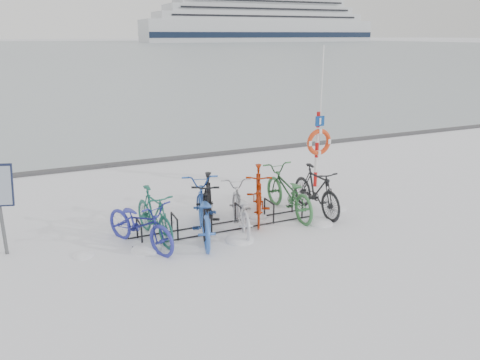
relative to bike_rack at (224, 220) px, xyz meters
name	(u,v)px	position (x,y,z in m)	size (l,w,h in m)	color
ground	(224,228)	(0.00, 0.00, -0.18)	(900.00, 900.00, 0.00)	white
ice_sheet	(38,47)	(0.00, 155.00, -0.17)	(400.00, 298.00, 0.02)	#A5B2BA
quay_edge	(156,160)	(0.00, 5.90, -0.13)	(400.00, 0.25, 0.10)	#3F3F42
bike_rack	(224,220)	(0.00, 0.00, 0.00)	(4.00, 0.48, 0.46)	black
lifebuoy_station	(319,142)	(3.34, 1.59, 1.06)	(0.71, 0.22, 3.69)	#B00F0E
cruise_ferry	(260,20)	(111.02, 225.10, 11.07)	(125.77, 23.75, 41.32)	silver
bike_0	(140,222)	(-1.81, -0.18, 0.32)	(0.67, 1.92, 1.01)	#292D97
bike_1	(154,213)	(-1.46, 0.09, 0.35)	(0.50, 1.77, 1.07)	#1A5A4A
bike_2	(203,209)	(-0.53, -0.19, 0.39)	(0.76, 2.18, 1.15)	blue
bike_3	(207,202)	(-0.32, 0.11, 0.41)	(0.55, 1.96, 1.18)	black
bike_4	(240,206)	(0.33, -0.11, 0.31)	(0.65, 1.86, 0.98)	#B7B8C0
bike_5	(258,192)	(0.94, 0.27, 0.41)	(0.56, 1.97, 1.18)	#8E1E03
bike_6	(288,190)	(1.67, 0.21, 0.37)	(0.73, 2.10, 1.10)	#2F6937
bike_7	(316,189)	(2.30, 0.01, 0.38)	(0.53, 1.87, 1.12)	black
snow_drifts	(227,233)	(-0.06, -0.30, -0.18)	(6.19, 2.02, 0.21)	white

